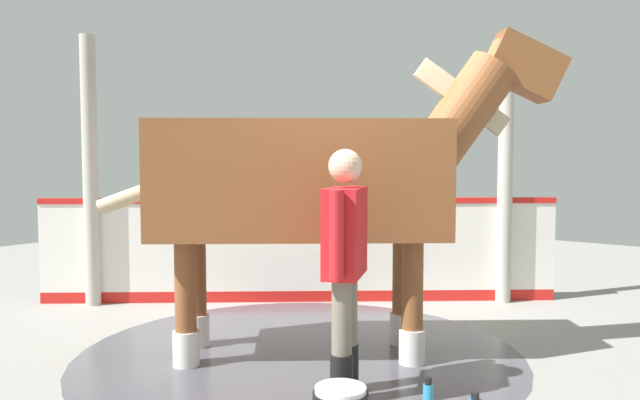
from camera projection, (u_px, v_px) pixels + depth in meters
The scene contains 8 objects.
ground_plane at pixel (320, 345), 5.23m from camera, with size 16.00×16.00×0.02m, color gray.
wet_patch at pixel (300, 354), 4.94m from camera, with size 3.54×3.54×0.00m, color #4C4C54.
barrier_wall at pixel (300, 254), 6.74m from camera, with size 3.60×4.39×1.14m.
roof_post_near at pixel (505, 171), 6.66m from camera, with size 0.16×0.16×2.84m, color #B7B2A8.
roof_post_far at pixel (90, 172), 6.53m from camera, with size 0.16×0.16×2.84m, color #B7B2A8.
horse at pixel (316, 180), 4.85m from camera, with size 2.48×2.96×2.56m.
handler at pixel (345, 257), 3.99m from camera, with size 0.61×0.40×1.62m.
bottle_shampoo at pixel (428, 399), 3.73m from camera, with size 0.06×0.06×0.25m.
Camera 1 is at (-4.08, -3.12, 1.56)m, focal length 34.77 mm.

